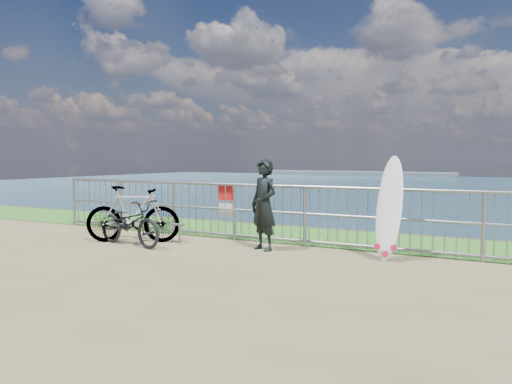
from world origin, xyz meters
The scene contains 8 objects.
grass_strip centered at (0.00, 2.70, 0.01)m, with size 120.00×120.00×0.00m, color #29721F.
seascape centered at (-43.75, 147.49, -4.03)m, with size 260.00×260.00×5.00m.
railing centered at (0.01, 1.60, 0.58)m, with size 10.06×0.10×1.13m.
surfer centered at (0.52, 0.90, 0.80)m, with size 0.58×0.38×1.60m, color black.
surfboard centered at (2.65, 1.09, 0.77)m, with size 0.51×0.47×1.68m.
bicycle_near centered at (-1.87, 0.11, 0.43)m, with size 0.57×1.64×0.86m, color black.
bicycle_far centered at (-2.07, 0.42, 0.54)m, with size 0.51×1.81×1.09m, color black.
bike_rack centered at (-2.02, 0.73, 0.32)m, with size 1.86×0.05×0.39m.
Camera 1 is at (4.53, -6.83, 1.64)m, focal length 35.00 mm.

